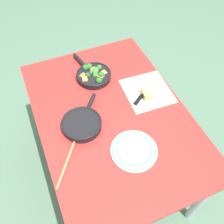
% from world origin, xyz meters
% --- Properties ---
extents(ground_plane, '(14.00, 14.00, 0.00)m').
position_xyz_m(ground_plane, '(0.00, 0.00, 0.00)').
color(ground_plane, '#51755B').
extents(dining_table_red, '(1.24, 0.86, 0.74)m').
position_xyz_m(dining_table_red, '(0.00, 0.00, 0.65)').
color(dining_table_red, '#B72D28').
rests_on(dining_table_red, ground_plane).
extents(skillet_broccoli, '(0.36, 0.23, 0.07)m').
position_xyz_m(skillet_broccoli, '(-0.33, 0.01, 0.76)').
color(skillet_broccoli, black).
rests_on(skillet_broccoli, dining_table_red).
extents(skillet_eggs, '(0.30, 0.27, 0.05)m').
position_xyz_m(skillet_eggs, '(0.01, -0.19, 0.76)').
color(skillet_eggs, black).
rests_on(skillet_eggs, dining_table_red).
extents(wooden_spoon, '(0.35, 0.26, 0.02)m').
position_xyz_m(wooden_spoon, '(0.11, -0.27, 0.74)').
color(wooden_spoon, '#A87A4C').
rests_on(wooden_spoon, dining_table_red).
extents(parchment_sheet, '(0.31, 0.29, 0.00)m').
position_xyz_m(parchment_sheet, '(-0.08, 0.28, 0.74)').
color(parchment_sheet, beige).
rests_on(parchment_sheet, dining_table_red).
extents(grater_knife, '(0.18, 0.25, 0.02)m').
position_xyz_m(grater_knife, '(-0.06, 0.24, 0.74)').
color(grater_knife, silver).
rests_on(grater_knife, dining_table_red).
extents(cheese_block, '(0.09, 0.06, 0.04)m').
position_xyz_m(cheese_block, '(-0.05, 0.25, 0.76)').
color(cheese_block, '#EACC66').
rests_on(cheese_block, dining_table_red).
extents(dinner_plate_stack, '(0.25, 0.25, 0.03)m').
position_xyz_m(dinner_plate_stack, '(0.27, 0.01, 0.75)').
color(dinner_plate_stack, white).
rests_on(dinner_plate_stack, dining_table_red).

